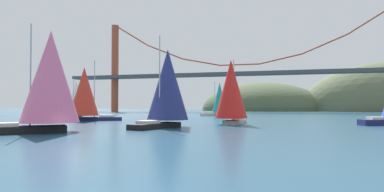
# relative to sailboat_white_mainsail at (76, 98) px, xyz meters

# --- Properties ---
(ground_plane) EXTENTS (360.00, 360.00, 0.00)m
(ground_plane) POSITION_rel_sailboat_white_mainsail_xyz_m (30.77, -42.40, -4.45)
(ground_plane) COLOR navy
(headland_center) EXTENTS (57.68, 44.00, 26.31)m
(headland_center) POSITION_rel_sailboat_white_mainsail_xyz_m (35.77, 92.60, -4.45)
(headland_center) COLOR #4C5B3D
(headland_center) RESTS_ON ground_plane
(suspension_bridge) EXTENTS (136.66, 6.00, 35.16)m
(suspension_bridge) POSITION_rel_sailboat_white_mainsail_xyz_m (30.77, 52.60, 10.87)
(suspension_bridge) COLOR #A34228
(suspension_bridge) RESTS_ON ground_plane
(sailboat_white_mainsail) EXTENTS (5.37, 8.52, 8.87)m
(sailboat_white_mainsail) POSITION_rel_sailboat_white_mainsail_xyz_m (0.00, 0.00, 0.00)
(sailboat_white_mainsail) COLOR black
(sailboat_white_mainsail) RESTS_ON ground_plane
(sailboat_navy_sail) EXTENTS (6.19, 9.49, 11.05)m
(sailboat_navy_sail) POSITION_rel_sailboat_white_mainsail_xyz_m (34.09, -29.17, 0.58)
(sailboat_navy_sail) COLOR black
(sailboat_navy_sail) RESTS_ON ground_plane
(sailboat_scarlet_sail) EXTENTS (9.13, 7.91, 10.37)m
(sailboat_scarlet_sail) POSITION_rel_sailboat_white_mainsail_xyz_m (15.04, -18.32, 0.33)
(sailboat_scarlet_sail) COLOR #191E4C
(sailboat_scarlet_sail) RESTS_ON ground_plane
(sailboat_red_spinnaker) EXTENTS (4.76, 8.40, 9.21)m
(sailboat_red_spinnaker) POSITION_rel_sailboat_white_mainsail_xyz_m (40.78, -21.81, 0.25)
(sailboat_red_spinnaker) COLOR #B7B2A8
(sailboat_red_spinnaker) RESTS_ON ground_plane
(sailboat_pink_spinnaker) EXTENTS (9.70, 9.52, 10.69)m
(sailboat_pink_spinnaker) POSITION_rel_sailboat_white_mainsail_xyz_m (25.61, -39.89, 0.86)
(sailboat_pink_spinnaker) COLOR black
(sailboat_pink_spinnaker) RESTS_ON ground_plane
(sailboat_teal_sail) EXTENTS (7.45, 4.78, 8.43)m
(sailboat_teal_sail) POSITION_rel_sailboat_white_mainsail_xyz_m (31.99, 11.60, -0.24)
(sailboat_teal_sail) COLOR #B7B2A8
(sailboat_teal_sail) RESTS_ON ground_plane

